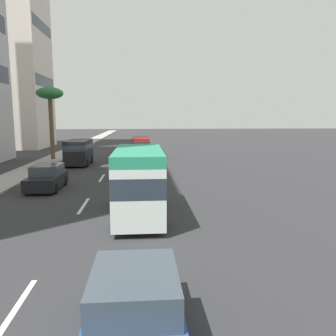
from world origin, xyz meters
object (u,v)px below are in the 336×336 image
object	(u,v)px
car_third	(135,307)
van_fourth	(141,146)
car_lead	(137,168)
van_fifth	(79,151)
minibus_sixth	(139,180)
palm_tree	(50,97)
car_second	(47,178)

from	to	relation	value
car_third	van_fourth	size ratio (longest dim) A/B	0.75
car_lead	van_fourth	xyz separation A→B (m)	(12.40, -0.23, 0.64)
van_fifth	car_lead	bearing A→B (deg)	37.92
van_fourth	minibus_sixth	distance (m)	22.69
car_lead	van_fifth	world-z (taller)	van_fifth
palm_tree	car_second	bearing A→B (deg)	-166.90
palm_tree	van_fifth	bearing A→B (deg)	-138.08
car_third	minibus_sixth	size ratio (longest dim) A/B	0.65
palm_tree	car_lead	bearing A→B (deg)	-140.65
car_lead	van_fifth	xyz separation A→B (m)	(7.47, 5.82, 0.66)
car_second	van_fourth	xyz separation A→B (m)	(16.07, -6.07, 0.63)
car_lead	car_third	size ratio (longest dim) A/B	1.06
car_third	minibus_sixth	bearing A→B (deg)	-0.10
car_lead	van_fourth	bearing A→B (deg)	-1.05
car_lead	car_second	bearing A→B (deg)	122.14
van_fourth	minibus_sixth	bearing A→B (deg)	-180.00
car_second	minibus_sixth	world-z (taller)	minibus_sixth
van_fifth	minibus_sixth	size ratio (longest dim) A/B	0.80
car_lead	van_fourth	world-z (taller)	van_fourth
car_lead	palm_tree	world-z (taller)	palm_tree
car_third	car_second	bearing A→B (deg)	21.27
minibus_sixth	car_lead	bearing A→B (deg)	1.26
car_lead	car_second	distance (m)	6.91
car_second	van_fifth	size ratio (longest dim) A/B	0.86
car_second	car_third	size ratio (longest dim) A/B	1.04
car_second	palm_tree	world-z (taller)	palm_tree
car_lead	minibus_sixth	bearing A→B (deg)	-178.74
car_lead	palm_tree	size ratio (longest dim) A/B	0.55
car_second	minibus_sixth	bearing A→B (deg)	42.54
van_fourth	van_fifth	distance (m)	7.80
car_lead	car_second	size ratio (longest dim) A/B	1.02
car_second	palm_tree	size ratio (longest dim) A/B	0.54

